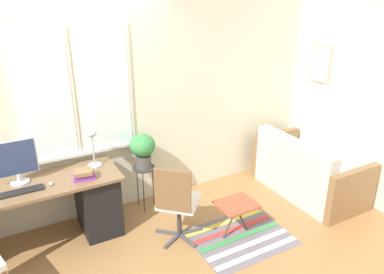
# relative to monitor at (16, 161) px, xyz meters

# --- Properties ---
(ground_plane) EXTENTS (14.00, 14.00, 0.00)m
(ground_plane) POSITION_rel_monitor_xyz_m (0.54, -0.42, -0.98)
(ground_plane) COLOR #9E7042
(wall_back_with_window) EXTENTS (9.00, 0.12, 2.70)m
(wall_back_with_window) POSITION_rel_monitor_xyz_m (0.55, 0.27, 0.37)
(wall_back_with_window) COLOR beige
(wall_back_with_window) RESTS_ON ground_plane
(wall_right_with_picture) EXTENTS (0.08, 9.00, 2.70)m
(wall_right_with_picture) POSITION_rel_monitor_xyz_m (3.91, -0.42, 0.37)
(wall_right_with_picture) COLOR beige
(wall_right_with_picture) RESTS_ON ground_plane
(desk) EXTENTS (2.12, 0.61, 0.74)m
(desk) POSITION_rel_monitor_xyz_m (-0.08, -0.12, -0.58)
(desk) COLOR brown
(desk) RESTS_ON ground_plane
(monitor) EXTENTS (0.41, 0.19, 0.46)m
(monitor) POSITION_rel_monitor_xyz_m (0.00, 0.00, 0.00)
(monitor) COLOR silver
(monitor) RESTS_ON desk
(keyboard) EXTENTS (0.43, 0.11, 0.02)m
(keyboard) POSITION_rel_monitor_xyz_m (-0.02, -0.22, -0.23)
(keyboard) COLOR black
(keyboard) RESTS_ON desk
(mouse) EXTENTS (0.04, 0.06, 0.03)m
(mouse) POSITION_rel_monitor_xyz_m (0.26, -0.21, -0.23)
(mouse) COLOR silver
(mouse) RESTS_ON desk
(desk_lamp) EXTENTS (0.16, 0.16, 0.42)m
(desk_lamp) POSITION_rel_monitor_xyz_m (0.77, 0.01, 0.04)
(desk_lamp) COLOR #ADADB2
(desk_lamp) RESTS_ON desk
(book_stack) EXTENTS (0.23, 0.18, 0.10)m
(book_stack) POSITION_rel_monitor_xyz_m (0.59, -0.24, -0.19)
(book_stack) COLOR purple
(book_stack) RESTS_ON desk
(office_chair_swivel) EXTENTS (0.58, 0.58, 0.93)m
(office_chair_swivel) POSITION_rel_monitor_xyz_m (1.42, -0.74, -0.49)
(office_chair_swivel) COLOR #47474C
(office_chair_swivel) RESTS_ON ground_plane
(couch_loveseat) EXTENTS (0.78, 1.46, 0.81)m
(couch_loveseat) POSITION_rel_monitor_xyz_m (3.39, -0.67, -0.70)
(couch_loveseat) COLOR beige
(couch_loveseat) RESTS_ON ground_plane
(plant_stand) EXTENTS (0.27, 0.27, 0.57)m
(plant_stand) POSITION_rel_monitor_xyz_m (1.36, 0.03, -0.47)
(plant_stand) COLOR #333338
(plant_stand) RESTS_ON ground_plane
(potted_plant) EXTENTS (0.30, 0.30, 0.42)m
(potted_plant) POSITION_rel_monitor_xyz_m (1.36, 0.03, -0.16)
(potted_plant) COLOR #514C47
(potted_plant) RESTS_ON plant_stand
(floor_rug_striped) EXTENTS (1.07, 0.84, 0.01)m
(floor_rug_striped) POSITION_rel_monitor_xyz_m (2.05, -1.05, -0.98)
(floor_rug_striped) COLOR slate
(floor_rug_striped) RESTS_ON ground_plane
(folding_stool) EXTENTS (0.42, 0.35, 0.41)m
(folding_stool) POSITION_rel_monitor_xyz_m (2.03, -0.97, -0.62)
(folding_stool) COLOR #B24C33
(folding_stool) RESTS_ON ground_plane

